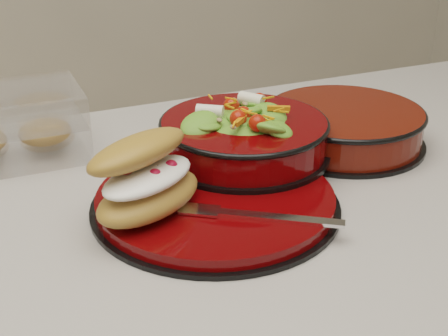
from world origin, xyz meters
name	(u,v)px	position (x,y,z in m)	size (l,w,h in m)	color
dinner_plate	(216,200)	(-0.14, -0.01, 0.91)	(0.30, 0.30, 0.02)	black
salad_bowl	(244,130)	(-0.06, 0.07, 0.96)	(0.23, 0.23, 0.10)	black
croissant	(146,177)	(-0.23, -0.02, 0.96)	(0.16, 0.15, 0.09)	#B07436
fork	(255,215)	(-0.12, -0.08, 0.92)	(0.16, 0.12, 0.00)	silver
pastry_box	(11,126)	(-0.34, 0.24, 0.95)	(0.20, 0.14, 0.09)	white
extra_bowl	(344,125)	(0.11, 0.09, 0.93)	(0.24, 0.24, 0.05)	black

